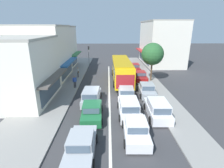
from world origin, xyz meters
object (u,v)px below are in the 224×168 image
at_px(parked_sedan_kerb_rear, 134,68).
at_px(city_bus, 122,69).
at_px(sedan_behind_bus_near, 92,111).
at_px(street_tree_right, 153,54).
at_px(traffic_light_downstreet, 89,53).
at_px(parked_sedan_kerb_second, 147,90).
at_px(sedan_adjacent_lane_lead, 126,94).
at_px(parked_sedan_kerb_third, 140,76).
at_px(parked_wagon_kerb_front, 158,109).
at_px(wagon_adjacent_lane_trail, 129,107).
at_px(pedestrian_browsing_midblock, 75,81).
at_px(sedan_behind_bus_mid, 136,129).
at_px(sedan_queue_far_back, 81,146).
at_px(wagon_queue_gap_filler, 91,96).
at_px(pedestrian_with_handbag_near, 78,72).

bearing_deg(parked_sedan_kerb_rear, city_bus, -115.18).
xyz_separation_m(city_bus, parked_sedan_kerb_rear, (2.84, 6.04, -1.22)).
distance_m(sedan_behind_bus_near, street_tree_right, 14.15).
bearing_deg(traffic_light_downstreet, city_bus, -59.74).
bearing_deg(street_tree_right, parked_sedan_kerb_second, -107.92).
distance_m(sedan_adjacent_lane_lead, parked_sedan_kerb_third, 8.02).
bearing_deg(parked_wagon_kerb_front, traffic_light_downstreet, 111.61).
bearing_deg(city_bus, wagon_adjacent_lane_trail, -90.71).
distance_m(parked_sedan_kerb_second, pedestrian_browsing_midblock, 9.46).
distance_m(sedan_behind_bus_near, parked_sedan_kerb_rear, 18.52).
distance_m(sedan_behind_bus_mid, traffic_light_downstreet, 25.47).
distance_m(sedan_adjacent_lane_lead, parked_wagon_kerb_front, 4.64).
distance_m(city_bus, parked_wagon_kerb_front, 11.51).
bearing_deg(parked_sedan_kerb_second, sedan_behind_bus_near, -138.13).
distance_m(wagon_adjacent_lane_trail, parked_sedan_kerb_third, 11.45).
bearing_deg(parked_sedan_kerb_second, sedan_adjacent_lane_lead, -151.62).
height_order(parked_sedan_kerb_second, street_tree_right, street_tree_right).
height_order(sedan_behind_bus_mid, parked_sedan_kerb_third, same).
xyz_separation_m(parked_sedan_kerb_second, traffic_light_downstreet, (-8.64, 16.13, 2.19)).
relative_size(sedan_queue_far_back, parked_wagon_kerb_front, 0.93).
relative_size(wagon_queue_gap_filler, parked_sedan_kerb_third, 1.08).
relative_size(parked_wagon_kerb_front, pedestrian_with_handbag_near, 2.79).
bearing_deg(wagon_queue_gap_filler, sedan_queue_far_back, -89.44).
bearing_deg(parked_sedan_kerb_rear, wagon_adjacent_lane_trail, -100.00).
height_order(wagon_queue_gap_filler, parked_sedan_kerb_second, wagon_queue_gap_filler).
relative_size(sedan_queue_far_back, wagon_adjacent_lane_trail, 0.94).
bearing_deg(street_tree_right, sedan_behind_bus_mid, -107.47).
relative_size(parked_sedan_kerb_third, traffic_light_downstreet, 1.00).
relative_size(traffic_light_downstreet, street_tree_right, 0.73).
xyz_separation_m(sedan_behind_bus_near, street_tree_right, (7.98, 11.16, 3.47)).
relative_size(sedan_behind_bus_near, pedestrian_browsing_midblock, 2.61).
bearing_deg(parked_sedan_kerb_rear, sedan_behind_bus_mid, -97.91).
distance_m(city_bus, sedan_behind_bus_mid, 14.42).
relative_size(sedan_behind_bus_mid, parked_wagon_kerb_front, 0.93).
xyz_separation_m(sedan_behind_bus_near, wagon_adjacent_lane_trail, (3.38, 0.54, 0.08)).
relative_size(pedestrian_with_handbag_near, pedestrian_browsing_midblock, 1.00).
xyz_separation_m(wagon_queue_gap_filler, parked_wagon_kerb_front, (6.37, -3.23, 0.00)).
distance_m(sedan_behind_bus_near, pedestrian_with_handbag_near, 13.55).
bearing_deg(wagon_adjacent_lane_trail, parked_wagon_kerb_front, -7.70).
bearing_deg(sedan_adjacent_lane_lead, pedestrian_with_handbag_near, 127.55).
bearing_deg(wagon_adjacent_lane_trail, sedan_behind_bus_mid, -87.78).
relative_size(sedan_behind_bus_near, wagon_queue_gap_filler, 0.93).
xyz_separation_m(sedan_adjacent_lane_lead, parked_sedan_kerb_third, (2.84, 7.50, 0.00)).
xyz_separation_m(parked_sedan_kerb_rear, pedestrian_with_handbag_near, (-9.76, -4.29, 0.40)).
bearing_deg(pedestrian_with_handbag_near, sedan_behind_bus_mid, -66.76).
bearing_deg(wagon_adjacent_lane_trail, sedan_adjacent_lane_lead, 87.64).
xyz_separation_m(city_bus, sedan_behind_bus_mid, (0.00, -14.37, -1.22)).
bearing_deg(traffic_light_downstreet, parked_wagon_kerb_front, -68.39).
bearing_deg(wagon_adjacent_lane_trail, wagon_queue_gap_filler, 142.46).
height_order(sedan_queue_far_back, parked_sedan_kerb_second, same).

